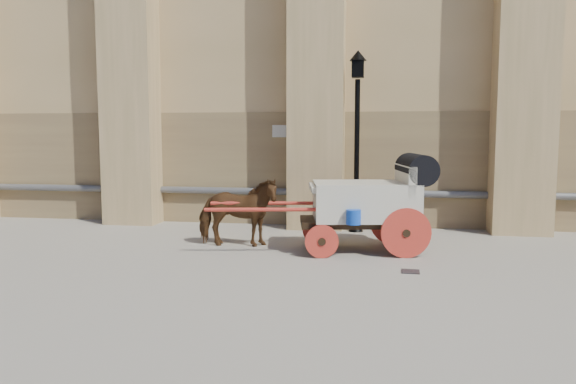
# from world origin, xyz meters

# --- Properties ---
(ground) EXTENTS (90.00, 90.00, 0.00)m
(ground) POSITION_xyz_m (0.00, 0.00, 0.00)
(ground) COLOR gray
(ground) RESTS_ON ground
(horse) EXTENTS (1.84, 0.95, 1.50)m
(horse) POSITION_xyz_m (-2.43, 0.98, 0.75)
(horse) COLOR brown
(horse) RESTS_ON ground
(carriage) EXTENTS (4.78, 1.99, 2.03)m
(carriage) POSITION_xyz_m (0.46, 0.99, 1.09)
(carriage) COLOR black
(carriage) RESTS_ON ground
(street_lamp) EXTENTS (0.42, 0.42, 4.45)m
(street_lamp) POSITION_xyz_m (0.04, 3.26, 2.38)
(street_lamp) COLOR black
(street_lamp) RESTS_ON ground
(drain_grate_near) EXTENTS (0.33, 0.33, 0.01)m
(drain_grate_near) POSITION_xyz_m (1.17, -0.71, 0.01)
(drain_grate_near) COLOR black
(drain_grate_near) RESTS_ON ground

